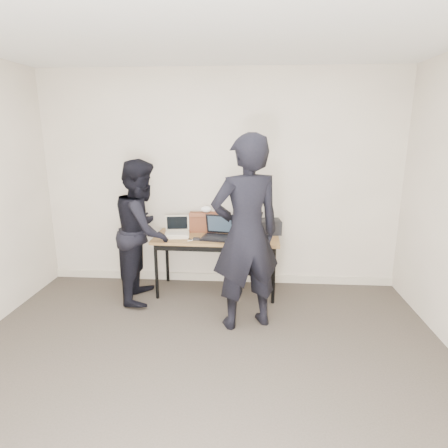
# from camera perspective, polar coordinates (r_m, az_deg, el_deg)

# --- Properties ---
(room) EXTENTS (4.60, 4.60, 2.80)m
(room) POSITION_cam_1_polar(r_m,az_deg,el_deg) (2.54, -4.79, -0.14)
(room) COLOR #3F3830
(room) RESTS_ON ground
(desk) EXTENTS (1.51, 0.68, 0.72)m
(desk) POSITION_cam_1_polar(r_m,az_deg,el_deg) (4.54, -1.16, -2.62)
(desk) COLOR brown
(desk) RESTS_ON ground
(laptop_beige) EXTENTS (0.33, 0.32, 0.24)m
(laptop_beige) POSITION_cam_1_polar(r_m,az_deg,el_deg) (4.58, -7.17, -1.19)
(laptop_beige) COLOR beige
(laptop_beige) RESTS_ON desk
(laptop_center) EXTENTS (0.40, 0.39, 0.26)m
(laptop_center) POSITION_cam_1_polar(r_m,az_deg,el_deg) (4.46, -0.98, -1.36)
(laptop_center) COLOR black
(laptop_center) RESTS_ON desk
(laptop_right) EXTENTS (0.46, 0.46, 0.25)m
(laptop_right) POSITION_cam_1_polar(r_m,az_deg,el_deg) (4.64, 4.95, -0.84)
(laptop_right) COLOR black
(laptop_right) RESTS_ON desk
(leather_satchel) EXTENTS (0.37, 0.20, 0.25)m
(leather_satchel) POSITION_cam_1_polar(r_m,az_deg,el_deg) (4.73, -3.09, 0.39)
(leather_satchel) COLOR brown
(leather_satchel) RESTS_ON desk
(tissue) EXTENTS (0.14, 0.11, 0.08)m
(tissue) POSITION_cam_1_polar(r_m,az_deg,el_deg) (4.69, -2.75, 2.25)
(tissue) COLOR white
(tissue) RESTS_ON leather_satchel
(equipment_box) EXTENTS (0.32, 0.28, 0.17)m
(equipment_box) POSITION_cam_1_polar(r_m,az_deg,el_deg) (4.67, 6.76, -0.38)
(equipment_box) COLOR black
(equipment_box) RESTS_ON desk
(power_brick) EXTENTS (0.08, 0.05, 0.03)m
(power_brick) POSITION_cam_1_polar(r_m,az_deg,el_deg) (4.38, -4.22, -2.28)
(power_brick) COLOR black
(power_brick) RESTS_ON desk
(cables) EXTENTS (1.02, 0.51, 0.01)m
(cables) POSITION_cam_1_polar(r_m,az_deg,el_deg) (4.52, -1.66, -1.88)
(cables) COLOR black
(cables) RESTS_ON desk
(person_typist) EXTENTS (0.84, 0.70, 1.95)m
(person_typist) POSITION_cam_1_polar(r_m,az_deg,el_deg) (3.68, 3.38, -1.56)
(person_typist) COLOR black
(person_typist) RESTS_ON ground
(person_observer) EXTENTS (0.68, 0.85, 1.66)m
(person_observer) POSITION_cam_1_polar(r_m,az_deg,el_deg) (4.47, -12.28, -1.00)
(person_observer) COLOR black
(person_observer) RESTS_ON ground
(baseboard) EXTENTS (4.50, 0.03, 0.10)m
(baseboard) POSITION_cam_1_polar(r_m,az_deg,el_deg) (5.07, -0.63, -8.11)
(baseboard) COLOR #BFB49E
(baseboard) RESTS_ON ground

